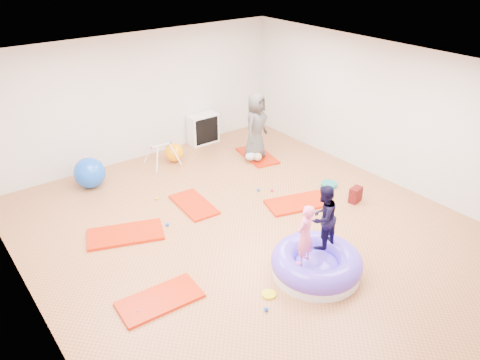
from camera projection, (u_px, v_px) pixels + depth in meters
room at (251, 159)px, 7.47m from camera, size 7.01×8.01×2.81m
gym_mat_front_left at (160, 300)px, 6.59m from camera, size 1.20×0.65×0.05m
gym_mat_mid_left at (125, 234)px, 8.02m from camera, size 1.41×1.05×0.05m
gym_mat_center_back at (194, 205)px, 8.91m from camera, size 0.63×1.13×0.05m
gym_mat_right at (298, 203)px, 8.96m from camera, size 1.33×0.93×0.05m
gym_mat_rear_right at (257, 156)px, 10.87m from camera, size 0.78×1.23×0.05m
inflatable_cushion at (316, 264)px, 7.07m from camera, size 1.38×1.38×0.44m
child_pink at (305, 232)px, 6.58m from camera, size 0.39×0.31×0.95m
child_navy at (323, 214)px, 6.92m from camera, size 0.57×0.48×1.03m
adult_caregiver at (256, 126)px, 10.40m from camera, size 0.87×0.75×1.51m
infant at (254, 156)px, 10.54m from camera, size 0.39×0.39×0.23m
ball_pit_balls at (239, 235)px, 8.00m from camera, size 3.74×3.81×0.07m
exercise_ball_blue at (90, 173)px, 9.45m from camera, size 0.63×0.63×0.63m
exercise_ball_orange at (174, 152)px, 10.57m from camera, size 0.44×0.44×0.44m
infant_play_gym at (162, 151)px, 10.34m from camera, size 0.65×0.62×0.50m
cube_shelf at (203, 129)px, 11.44m from camera, size 0.73×0.36×0.73m
balance_disc at (329, 185)px, 9.59m from camera, size 0.33×0.33×0.07m
backpack at (356, 195)px, 8.98m from camera, size 0.29×0.21×0.30m
yellow_toy at (269, 294)px, 6.70m from camera, size 0.21×0.21×0.03m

